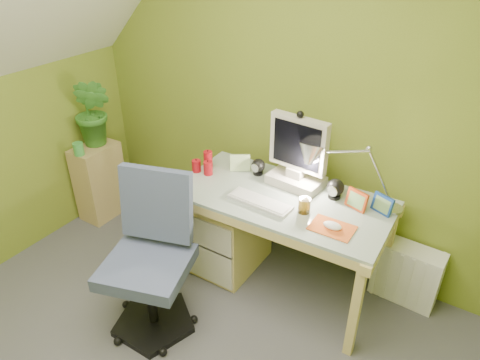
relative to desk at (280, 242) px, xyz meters
The scene contains 19 objects.
wall_back 0.97m from the desk, 115.08° to the left, with size 3.20×0.01×2.40m, color olive.
desk is the anchor object (origin of this frame).
monitor 0.65m from the desk, 90.00° to the left, with size 0.40×0.23×0.54m, color beige, non-canonical shape.
speaker_left 0.51m from the desk, 149.35° to the left, with size 0.09×0.09×0.11m, color black, non-canonical shape.
speaker_right 0.52m from the desk, 30.65° to the left, with size 0.11×0.11×0.13m, color black, non-canonical shape.
keyboard 0.40m from the desk, 119.74° to the right, with size 0.40×0.13×0.02m, color silver.
mousepad 0.54m from the desk, 20.22° to the right, with size 0.24×0.17×0.01m, color #D95C22.
mouse 0.55m from the desk, 20.22° to the right, with size 0.11×0.07×0.04m, color white.
amber_tumbler 0.44m from the desk, 23.96° to the right, with size 0.07×0.07×0.09m, color brown.
candle_cluster 0.73m from the desk, behind, with size 0.17×0.15×0.13m, color #A90E17, non-canonical shape.
photo_frame_red 0.60m from the desk, 15.95° to the left, with size 0.14×0.02×0.12m, color #C03D14.
photo_frame_blue 0.71m from the desk, 15.95° to the left, with size 0.13×0.02×0.11m, color navy.
photo_frame_green 0.59m from the desk, 160.71° to the left, with size 0.13×0.02×0.12m, color #B9D693.
desk_lamp 0.80m from the desk, 21.80° to the left, with size 0.53×0.23×0.57m, color #B9B8BD, non-canonical shape.
side_ledge 1.65m from the desk, behind, with size 0.23×0.36×0.63m, color tan.
potted_plant 1.73m from the desk, behind, with size 0.30×0.24×0.55m, color #397A28.
green_cup 1.67m from the desk, behind, with size 0.08×0.08×0.10m, color green.
task_chair 0.89m from the desk, 122.61° to the right, with size 0.53×0.53×0.96m, color #424D6D, non-canonical shape.
radiator 0.84m from the desk, 22.85° to the left, with size 0.41×0.16×0.41m, color white.
Camera 1 is at (1.20, -0.88, 2.17)m, focal length 33.00 mm.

